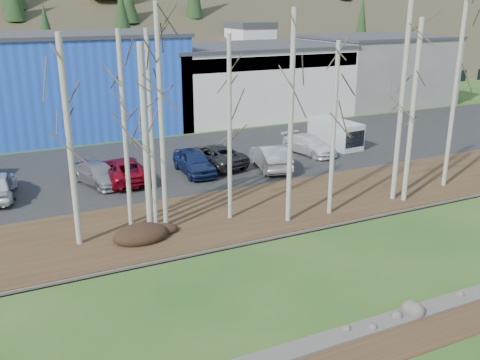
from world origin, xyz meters
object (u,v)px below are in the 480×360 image
car_2 (123,169)px  van_white (337,134)px  car_3 (99,174)px  car_4 (194,162)px  car_7 (309,145)px  car_6 (213,155)px  car_5 (270,157)px

car_2 → van_white: van_white is taller
car_3 → car_4: size_ratio=0.98×
car_7 → van_white: size_ratio=0.99×
car_2 → car_4: (4.54, -0.45, 0.05)m
car_4 → car_6: 1.98m
car_3 → car_4: car_4 is taller
car_7 → van_white: (3.05, 0.90, 0.32)m
car_2 → van_white: size_ratio=1.14×
car_2 → van_white: bearing=-176.4°
car_4 → car_6: car_4 is taller
car_2 → car_5: bearing=169.2°
car_2 → car_3: bearing=-0.9°
car_4 → van_white: van_white is taller
car_3 → car_6: car_6 is taller
car_2 → car_3: car_2 is taller
car_5 → car_7: bearing=-142.7°
car_2 → car_6: car_6 is taller
car_3 → car_7: bearing=-16.2°
car_7 → car_5: bearing=-166.0°
car_6 → car_2: bearing=-8.9°
car_6 → car_7: size_ratio=1.15×
car_3 → car_6: bearing=-13.6°
car_5 → van_white: (7.42, 2.92, 0.19)m
car_4 → car_3: bearing=177.7°
car_4 → car_5: car_5 is taller
car_5 → car_7: car_5 is taller
car_4 → car_5: (4.91, -1.27, 0.02)m
car_4 → van_white: bearing=9.7°
car_2 → car_3: 1.50m
car_2 → car_5: size_ratio=1.09×
car_6 → car_5: bearing=131.5°
van_white → car_5: bearing=-162.9°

